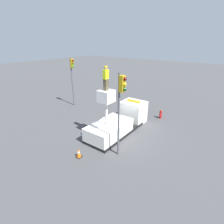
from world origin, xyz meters
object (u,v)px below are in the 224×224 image
bucket_truck (119,122)px  traffic_cone_rear (79,153)px  worker (106,78)px  traffic_light_across (72,72)px  traffic_light_pole (121,100)px  fire_hydrant (161,114)px

bucket_truck → traffic_cone_rear: bearing=179.1°
worker → traffic_cone_rear: worker is taller
worker → traffic_light_across: size_ratio=0.30×
traffic_light_pole → traffic_light_across: size_ratio=1.00×
bucket_truck → traffic_cone_rear: size_ratio=9.86×
worker → fire_hydrant: 8.26m
worker → traffic_cone_rear: size_ratio=2.52×
traffic_light_pole → traffic_cone_rear: 4.72m
bucket_truck → traffic_light_pole: bearing=-145.0°
bucket_truck → traffic_light_across: (2.20, 8.24, 3.22)m
worker → fire_hydrant: worker is taller
traffic_light_pole → traffic_light_across: traffic_light_pole is taller
bucket_truck → worker: 4.55m
worker → traffic_cone_rear: bearing=178.5°
traffic_light_pole → traffic_light_across: 11.53m
traffic_light_pole → fire_hydrant: 8.56m
traffic_light_pole → fire_hydrant: (7.75, 0.16, -3.63)m
traffic_light_pole → fire_hydrant: bearing=1.1°
traffic_light_pole → fire_hydrant: traffic_light_pole is taller
bucket_truck → worker: worker is taller
traffic_light_across → traffic_cone_rear: size_ratio=8.31×
traffic_light_pole → fire_hydrant: size_ratio=6.25×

